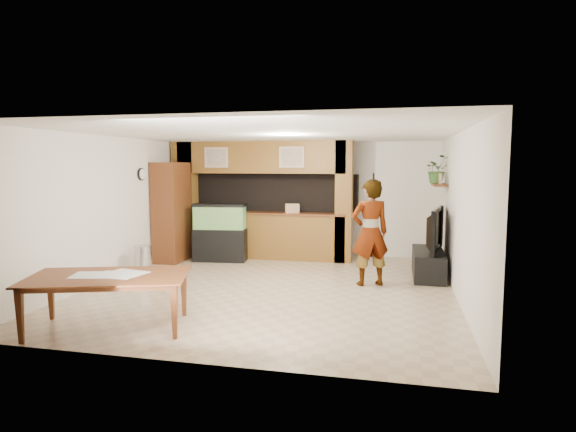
% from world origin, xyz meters
% --- Properties ---
extents(floor, '(6.50, 6.50, 0.00)m').
position_xyz_m(floor, '(0.00, 0.00, 0.00)').
color(floor, tan).
rests_on(floor, ground).
extents(ceiling, '(6.50, 6.50, 0.00)m').
position_xyz_m(ceiling, '(0.00, 0.00, 2.60)').
color(ceiling, white).
rests_on(ceiling, wall_back).
extents(wall_back, '(6.00, 0.00, 6.00)m').
position_xyz_m(wall_back, '(0.00, 3.25, 1.30)').
color(wall_back, silver).
rests_on(wall_back, floor).
extents(wall_left, '(0.00, 6.50, 6.50)m').
position_xyz_m(wall_left, '(-3.00, 0.00, 1.30)').
color(wall_left, silver).
rests_on(wall_left, floor).
extents(wall_right, '(0.00, 6.50, 6.50)m').
position_xyz_m(wall_right, '(3.00, 0.00, 1.30)').
color(wall_right, silver).
rests_on(wall_right, floor).
extents(partition, '(4.20, 0.99, 2.60)m').
position_xyz_m(partition, '(-0.95, 2.64, 1.31)').
color(partition, brown).
rests_on(partition, floor).
extents(wall_clock, '(0.05, 0.25, 0.25)m').
position_xyz_m(wall_clock, '(-2.97, 1.00, 1.90)').
color(wall_clock, black).
rests_on(wall_clock, wall_left).
extents(wall_shelf, '(0.25, 0.90, 0.04)m').
position_xyz_m(wall_shelf, '(2.85, 1.95, 1.70)').
color(wall_shelf, brown).
rests_on(wall_shelf, wall_right).
extents(pantry_cabinet, '(0.53, 0.88, 2.14)m').
position_xyz_m(pantry_cabinet, '(-2.70, 1.74, 1.07)').
color(pantry_cabinet, brown).
rests_on(pantry_cabinet, floor).
extents(trash_can, '(0.32, 0.32, 0.59)m').
position_xyz_m(trash_can, '(-2.56, 0.25, 0.29)').
color(trash_can, '#B2B2B7').
rests_on(trash_can, floor).
extents(aquarium, '(1.13, 0.42, 1.25)m').
position_xyz_m(aquarium, '(-1.68, 1.95, 0.61)').
color(aquarium, black).
rests_on(aquarium, floor).
extents(tv_stand, '(0.54, 1.49, 0.50)m').
position_xyz_m(tv_stand, '(2.65, 1.41, 0.25)').
color(tv_stand, black).
rests_on(tv_stand, floor).
extents(television, '(0.44, 1.41, 0.80)m').
position_xyz_m(television, '(2.65, 1.41, 0.90)').
color(television, black).
rests_on(television, tv_stand).
extents(photo_frame, '(0.05, 0.16, 0.21)m').
position_xyz_m(photo_frame, '(2.85, 1.79, 1.82)').
color(photo_frame, tan).
rests_on(photo_frame, wall_shelf).
extents(potted_plant, '(0.64, 0.60, 0.56)m').
position_xyz_m(potted_plant, '(2.82, 2.24, 2.00)').
color(potted_plant, '#315D25').
rests_on(potted_plant, wall_shelf).
extents(person, '(0.79, 0.68, 1.85)m').
position_xyz_m(person, '(1.61, 0.53, 0.92)').
color(person, '#8D734D').
rests_on(person, floor).
extents(microphone, '(0.03, 0.09, 0.15)m').
position_xyz_m(microphone, '(1.66, 0.37, 1.88)').
color(microphone, black).
rests_on(microphone, person).
extents(dining_table, '(2.21, 1.65, 0.69)m').
position_xyz_m(dining_table, '(-1.49, -2.51, 0.35)').
color(dining_table, brown).
rests_on(dining_table, floor).
extents(newspaper_a, '(0.54, 0.39, 0.01)m').
position_xyz_m(newspaper_a, '(-1.41, -2.45, 0.70)').
color(newspaper_a, silver).
rests_on(newspaper_a, dining_table).
extents(newspaper_b, '(0.63, 0.52, 0.01)m').
position_xyz_m(newspaper_b, '(-1.68, -2.51, 0.70)').
color(newspaper_b, silver).
rests_on(newspaper_b, dining_table).
extents(newspaper_c, '(0.56, 0.46, 0.01)m').
position_xyz_m(newspaper_c, '(-1.34, -2.31, 0.70)').
color(newspaper_c, silver).
rests_on(newspaper_c, dining_table).
extents(counter_box, '(0.34, 0.28, 0.20)m').
position_xyz_m(counter_box, '(-0.18, 2.45, 1.14)').
color(counter_box, tan).
rests_on(counter_box, partition).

